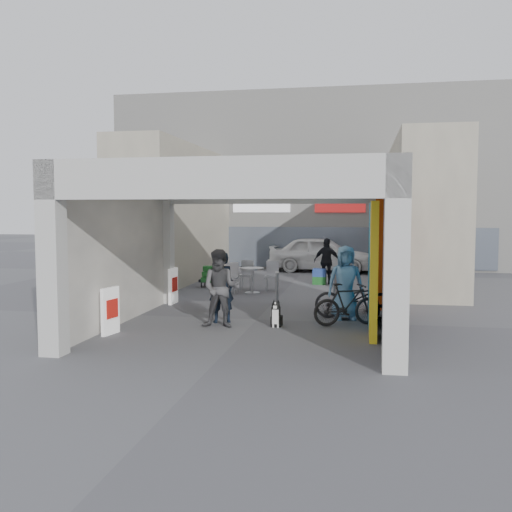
% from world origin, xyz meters
% --- Properties ---
extents(ground, '(90.00, 90.00, 0.00)m').
position_xyz_m(ground, '(0.00, 0.00, 0.00)').
color(ground, '#525257').
rests_on(ground, ground).
extents(arcade_canopy, '(6.40, 6.45, 6.40)m').
position_xyz_m(arcade_canopy, '(0.54, -0.82, 2.30)').
color(arcade_canopy, '#B3B2AE').
rests_on(arcade_canopy, ground).
extents(far_building, '(18.00, 4.08, 8.00)m').
position_xyz_m(far_building, '(-0.00, 13.99, 3.99)').
color(far_building, silver).
rests_on(far_building, ground).
extents(plaza_bldg_left, '(2.00, 9.00, 5.00)m').
position_xyz_m(plaza_bldg_left, '(-4.50, 7.50, 2.50)').
color(plaza_bldg_left, '#AFA891').
rests_on(plaza_bldg_left, ground).
extents(plaza_bldg_right, '(2.00, 9.00, 5.00)m').
position_xyz_m(plaza_bldg_right, '(4.50, 7.50, 2.50)').
color(plaza_bldg_right, '#AFA891').
rests_on(plaza_bldg_right, ground).
extents(bollard_left, '(0.09, 0.09, 0.88)m').
position_xyz_m(bollard_left, '(-1.46, 2.34, 0.44)').
color(bollard_left, gray).
rests_on(bollard_left, ground).
extents(bollard_center, '(0.09, 0.09, 0.87)m').
position_xyz_m(bollard_center, '(0.11, 2.57, 0.44)').
color(bollard_center, gray).
rests_on(bollard_center, ground).
extents(bollard_right, '(0.09, 0.09, 0.90)m').
position_xyz_m(bollard_right, '(1.73, 2.28, 0.45)').
color(bollard_right, gray).
rests_on(bollard_right, ground).
extents(advert_board_near, '(0.19, 0.56, 1.00)m').
position_xyz_m(advert_board_near, '(-2.75, -2.19, 0.51)').
color(advert_board_near, white).
rests_on(advert_board_near, ground).
extents(advert_board_far, '(0.12, 0.55, 1.00)m').
position_xyz_m(advert_board_far, '(-2.75, 1.90, 0.51)').
color(advert_board_far, white).
rests_on(advert_board_far, ground).
extents(cafe_set, '(1.60, 1.29, 0.97)m').
position_xyz_m(cafe_set, '(-1.09, 4.68, 0.34)').
color(cafe_set, '#A4A4A9').
rests_on(cafe_set, ground).
extents(produce_stand, '(1.08, 0.58, 0.71)m').
position_xyz_m(produce_stand, '(-2.46, 5.53, 0.28)').
color(produce_stand, black).
rests_on(produce_stand, ground).
extents(crate_stack, '(0.47, 0.38, 0.56)m').
position_xyz_m(crate_stack, '(0.99, 6.91, 0.28)').
color(crate_stack, '#185521').
rests_on(crate_stack, ground).
extents(border_collie, '(0.23, 0.45, 0.62)m').
position_xyz_m(border_collie, '(0.58, -0.77, 0.25)').
color(border_collie, black).
rests_on(border_collie, ground).
extents(man_with_dog, '(0.72, 0.65, 1.66)m').
position_xyz_m(man_with_dog, '(-0.76, -0.51, 0.83)').
color(man_with_dog, black).
rests_on(man_with_dog, ground).
extents(man_back_turned, '(0.89, 0.72, 1.76)m').
position_xyz_m(man_back_turned, '(-0.63, -1.06, 0.88)').
color(man_back_turned, '#434346').
rests_on(man_back_turned, ground).
extents(man_elderly, '(0.97, 0.74, 1.78)m').
position_xyz_m(man_elderly, '(2.08, 0.44, 0.89)').
color(man_elderly, '#5E8FB8').
rests_on(man_elderly, ground).
extents(man_crates, '(1.02, 0.59, 1.64)m').
position_xyz_m(man_crates, '(1.25, 7.05, 0.82)').
color(man_crates, black).
rests_on(man_crates, ground).
extents(bicycle_front, '(1.93, 0.72, 1.00)m').
position_xyz_m(bicycle_front, '(2.30, 0.54, 0.50)').
color(bicycle_front, black).
rests_on(bicycle_front, ground).
extents(bicycle_rear, '(1.67, 1.08, 0.98)m').
position_xyz_m(bicycle_rear, '(2.16, -0.32, 0.49)').
color(bicycle_rear, black).
rests_on(bicycle_rear, ground).
extents(white_van, '(4.63, 2.19, 1.53)m').
position_xyz_m(white_van, '(0.77, 11.22, 0.77)').
color(white_van, white).
rests_on(white_van, ground).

